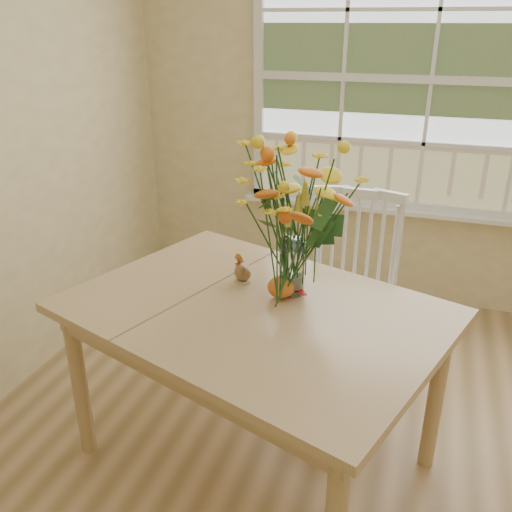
% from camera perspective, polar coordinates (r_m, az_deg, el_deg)
% --- Properties ---
extents(wall_back, '(4.00, 0.02, 2.70)m').
position_cam_1_polar(wall_back, '(3.77, 17.63, 14.28)').
color(wall_back, '#CEBE84').
rests_on(wall_back, floor).
extents(window, '(2.42, 0.12, 1.74)m').
position_cam_1_polar(window, '(3.71, 17.96, 16.95)').
color(window, silver).
rests_on(window, wall_back).
extents(dining_table, '(1.77, 1.50, 0.80)m').
position_cam_1_polar(dining_table, '(2.30, -0.16, -7.33)').
color(dining_table, tan).
rests_on(dining_table, floor).
extents(windsor_chair, '(0.50, 0.47, 1.05)m').
position_cam_1_polar(windsor_chair, '(2.99, 9.93, -2.64)').
color(windsor_chair, white).
rests_on(windsor_chair, floor).
extents(flower_vase, '(0.51, 0.51, 0.61)m').
position_cam_1_polar(flower_vase, '(2.22, 3.97, 4.57)').
color(flower_vase, white).
rests_on(flower_vase, dining_table).
extents(pumpkin, '(0.12, 0.12, 0.09)m').
position_cam_1_polar(pumpkin, '(2.30, 2.64, -3.41)').
color(pumpkin, orange).
rests_on(pumpkin, dining_table).
extents(turkey_figurine, '(0.11, 0.11, 0.11)m').
position_cam_1_polar(turkey_figurine, '(2.44, -1.43, -1.79)').
color(turkey_figurine, '#CCB78C').
rests_on(turkey_figurine, dining_table).
extents(dark_gourd, '(0.13, 0.12, 0.06)m').
position_cam_1_polar(dark_gourd, '(2.36, 4.06, -3.12)').
color(dark_gourd, '#38160F').
rests_on(dark_gourd, dining_table).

